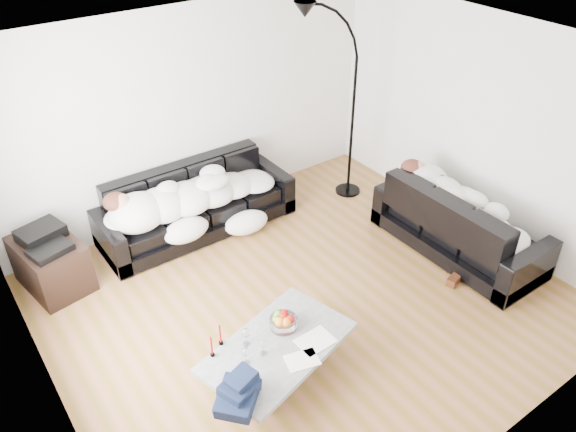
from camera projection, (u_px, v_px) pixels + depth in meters
ground at (304, 299)px, 5.95m from camera, size 5.00×5.00×0.00m
wall_back at (193, 115)px, 6.74m from camera, size 5.00×0.02×2.60m
wall_left at (29, 303)px, 4.02m from camera, size 0.02×4.50×2.60m
wall_right at (480, 128)px, 6.43m from camera, size 0.02×4.50×2.60m
ceiling at (310, 58)px, 4.50m from camera, size 5.00×5.00×0.00m
sofa_back at (196, 202)px, 6.81m from camera, size 2.39×0.83×0.78m
sofa_right at (460, 221)px, 6.44m from camera, size 0.86×2.01×0.81m
sleeper_back at (197, 188)px, 6.65m from camera, size 2.02×0.70×0.40m
sleeper_right at (464, 205)px, 6.32m from camera, size 0.73×1.72×0.42m
teal_cushion at (420, 177)px, 6.66m from camera, size 0.42×0.38×0.20m
coffee_table at (278, 361)px, 5.00m from camera, size 1.50×1.10×0.39m
fruit_bowl at (283, 320)px, 5.04m from camera, size 0.28×0.28×0.16m
wine_glass_a at (246, 337)px, 4.85m from camera, size 0.08×0.08×0.18m
wine_glass_b at (246, 356)px, 4.68m from camera, size 0.08×0.08×0.17m
wine_glass_c at (263, 347)px, 4.77m from camera, size 0.08×0.08×0.16m
candle_left at (212, 347)px, 4.73m from camera, size 0.05×0.05×0.22m
candle_right at (220, 335)px, 4.84m from camera, size 0.05×0.05×0.22m
newspaper_a at (315, 341)px, 4.93m from camera, size 0.33×0.25×0.01m
newspaper_b at (302, 360)px, 4.75m from camera, size 0.32×0.27×0.01m
navy_jacket at (238, 383)px, 4.34m from camera, size 0.45×0.42×0.19m
shoes at (456, 272)px, 6.24m from camera, size 0.47×0.35×0.10m
av_cabinet at (51, 264)px, 5.99m from camera, size 0.70×0.91×0.57m
stereo at (43, 238)px, 5.80m from camera, size 0.51×0.44×0.13m
floor_lamp at (353, 114)px, 7.12m from camera, size 0.89×0.49×2.31m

